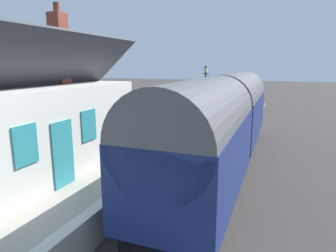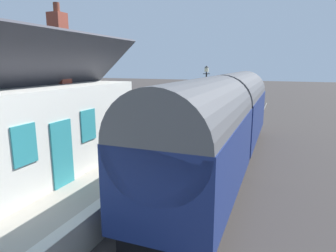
{
  "view_description": "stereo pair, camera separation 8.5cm",
  "coord_description": "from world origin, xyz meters",
  "px_view_note": "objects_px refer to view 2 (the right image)",
  "views": [
    {
      "loc": [
        -12.03,
        -3.27,
        4.76
      ],
      "look_at": [
        0.53,
        1.5,
        1.95
      ],
      "focal_mm": 31.65,
      "sensor_mm": 36.0,
      "label": 1
    },
    {
      "loc": [
        -12.0,
        -3.35,
        4.76
      ],
      "look_at": [
        0.53,
        1.5,
        1.95
      ],
      "focal_mm": 31.65,
      "sensor_mm": 36.0,
      "label": 2
    }
  ],
  "objects_px": {
    "train": "(223,121)",
    "planter_under_sign": "(154,116)",
    "station_building": "(36,124)",
    "tree_distant": "(72,70)",
    "lamp_post_platform": "(206,81)",
    "bench_platform_end": "(166,117)",
    "bench_by_lamp": "(140,129)",
    "planter_by_door": "(164,129)",
    "bench_near_building": "(178,111)"
  },
  "relations": [
    {
      "from": "train",
      "to": "planter_under_sign",
      "type": "distance_m",
      "value": 7.41
    },
    {
      "from": "station_building",
      "to": "tree_distant",
      "type": "xyz_separation_m",
      "value": [
        16.56,
        11.59,
        1.54
      ]
    },
    {
      "from": "tree_distant",
      "to": "planter_under_sign",
      "type": "bearing_deg",
      "value": -118.85
    },
    {
      "from": "planter_under_sign",
      "to": "station_building",
      "type": "bearing_deg",
      "value": 178.91
    },
    {
      "from": "lamp_post_platform",
      "to": "planter_under_sign",
      "type": "bearing_deg",
      "value": 138.64
    },
    {
      "from": "bench_platform_end",
      "to": "tree_distant",
      "type": "relative_size",
      "value": 0.23
    },
    {
      "from": "lamp_post_platform",
      "to": "train",
      "type": "bearing_deg",
      "value": -160.68
    },
    {
      "from": "bench_platform_end",
      "to": "bench_by_lamp",
      "type": "bearing_deg",
      "value": -178.16
    },
    {
      "from": "station_building",
      "to": "bench_by_lamp",
      "type": "xyz_separation_m",
      "value": [
        5.51,
        -1.44,
        -1.2
      ]
    },
    {
      "from": "station_building",
      "to": "bench_platform_end",
      "type": "xyz_separation_m",
      "value": [
        9.46,
        -1.31,
        -1.2
      ]
    },
    {
      "from": "station_building",
      "to": "planter_under_sign",
      "type": "bearing_deg",
      "value": -1.09
    },
    {
      "from": "tree_distant",
      "to": "planter_by_door",
      "type": "bearing_deg",
      "value": -126.3
    },
    {
      "from": "station_building",
      "to": "planter_under_sign",
      "type": "relative_size",
      "value": 10.44
    },
    {
      "from": "bench_platform_end",
      "to": "planter_under_sign",
      "type": "bearing_deg",
      "value": 61.49
    },
    {
      "from": "bench_platform_end",
      "to": "planter_under_sign",
      "type": "relative_size",
      "value": 1.8
    },
    {
      "from": "lamp_post_platform",
      "to": "bench_near_building",
      "type": "bearing_deg",
      "value": 127.61
    },
    {
      "from": "bench_by_lamp",
      "to": "tree_distant",
      "type": "relative_size",
      "value": 0.23
    },
    {
      "from": "bench_platform_end",
      "to": "tree_distant",
      "type": "height_order",
      "value": "tree_distant"
    },
    {
      "from": "train",
      "to": "bench_platform_end",
      "type": "height_order",
      "value": "train"
    },
    {
      "from": "planter_under_sign",
      "to": "tree_distant",
      "type": "xyz_separation_m",
      "value": [
        6.49,
        11.78,
        2.82
      ]
    },
    {
      "from": "bench_by_lamp",
      "to": "station_building",
      "type": "bearing_deg",
      "value": 165.36
    },
    {
      "from": "bench_platform_end",
      "to": "lamp_post_platform",
      "type": "distance_m",
      "value": 4.64
    },
    {
      "from": "bench_platform_end",
      "to": "planter_under_sign",
      "type": "distance_m",
      "value": 1.28
    },
    {
      "from": "planter_under_sign",
      "to": "tree_distant",
      "type": "distance_m",
      "value": 13.74
    },
    {
      "from": "train",
      "to": "lamp_post_platform",
      "type": "xyz_separation_m",
      "value": [
        7.97,
        2.79,
        1.34
      ]
    },
    {
      "from": "tree_distant",
      "to": "bench_near_building",
      "type": "bearing_deg",
      "value": -109.79
    },
    {
      "from": "station_building",
      "to": "bench_by_lamp",
      "type": "bearing_deg",
      "value": -14.64
    },
    {
      "from": "station_building",
      "to": "tree_distant",
      "type": "distance_m",
      "value": 20.27
    },
    {
      "from": "planter_under_sign",
      "to": "tree_distant",
      "type": "relative_size",
      "value": 0.13
    },
    {
      "from": "bench_near_building",
      "to": "planter_under_sign",
      "type": "xyz_separation_m",
      "value": [
        -1.86,
        1.09,
        -0.09
      ]
    },
    {
      "from": "bench_by_lamp",
      "to": "bench_platform_end",
      "type": "bearing_deg",
      "value": 1.84
    },
    {
      "from": "bench_by_lamp",
      "to": "lamp_post_platform",
      "type": "xyz_separation_m",
      "value": [
        7.73,
        -1.54,
        2.12
      ]
    },
    {
      "from": "bench_near_building",
      "to": "planter_under_sign",
      "type": "bearing_deg",
      "value": 149.64
    },
    {
      "from": "bench_near_building",
      "to": "bench_platform_end",
      "type": "distance_m",
      "value": 2.47
    },
    {
      "from": "lamp_post_platform",
      "to": "tree_distant",
      "type": "bearing_deg",
      "value": 77.17
    },
    {
      "from": "bench_by_lamp",
      "to": "train",
      "type": "bearing_deg",
      "value": -93.13
    },
    {
      "from": "lamp_post_platform",
      "to": "tree_distant",
      "type": "relative_size",
      "value": 0.61
    },
    {
      "from": "bench_near_building",
      "to": "planter_under_sign",
      "type": "distance_m",
      "value": 2.16
    },
    {
      "from": "tree_distant",
      "to": "train",
      "type": "bearing_deg",
      "value": -123.02
    },
    {
      "from": "bench_by_lamp",
      "to": "tree_distant",
      "type": "xyz_separation_m",
      "value": [
        11.05,
        13.03,
        2.74
      ]
    },
    {
      "from": "station_building",
      "to": "lamp_post_platform",
      "type": "height_order",
      "value": "station_building"
    },
    {
      "from": "station_building",
      "to": "lamp_post_platform",
      "type": "xyz_separation_m",
      "value": [
        13.24,
        -2.98,
        0.92
      ]
    },
    {
      "from": "bench_near_building",
      "to": "lamp_post_platform",
      "type": "bearing_deg",
      "value": -52.39
    },
    {
      "from": "bench_by_lamp",
      "to": "planter_by_door",
      "type": "distance_m",
      "value": 1.26
    },
    {
      "from": "train",
      "to": "tree_distant",
      "type": "height_order",
      "value": "tree_distant"
    },
    {
      "from": "station_building",
      "to": "bench_platform_end",
      "type": "bearing_deg",
      "value": -7.9
    },
    {
      "from": "bench_near_building",
      "to": "planter_by_door",
      "type": "bearing_deg",
      "value": -168.1
    },
    {
      "from": "bench_platform_end",
      "to": "tree_distant",
      "type": "bearing_deg",
      "value": 61.18
    },
    {
      "from": "train",
      "to": "planter_by_door",
      "type": "distance_m",
      "value": 3.53
    },
    {
      "from": "train",
      "to": "tree_distant",
      "type": "xyz_separation_m",
      "value": [
        11.29,
        17.37,
        1.95
      ]
    }
  ]
}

